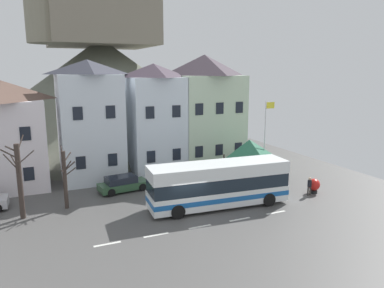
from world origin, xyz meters
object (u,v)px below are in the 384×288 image
(parked_car_02, at_px, (123,184))
(bare_tree_01, at_px, (65,178))
(townhouse_01, at_px, (90,121))
(pedestrian_02, at_px, (278,177))
(parked_car_01, at_px, (251,169))
(harbour_buoy, at_px, (314,185))
(townhouse_00, at_px, (6,135))
(townhouse_02, at_px, (155,119))
(bus_shelter, at_px, (249,148))
(public_bench, at_px, (234,172))
(pedestrian_01, at_px, (309,185))
(townhouse_03, at_px, (204,111))
(flagpole, at_px, (265,136))
(bare_tree_00, at_px, (19,180))
(transit_bus, at_px, (219,185))
(pedestrian_00, at_px, (283,179))
(hilltop_castle, at_px, (102,86))

(parked_car_02, distance_m, bare_tree_01, 5.43)
(townhouse_01, relative_size, pedestrian_02, 7.20)
(parked_car_01, bearing_deg, harbour_buoy, -79.97)
(townhouse_01, bearing_deg, townhouse_00, 174.19)
(townhouse_02, distance_m, bare_tree_01, 11.71)
(bus_shelter, bearing_deg, public_bench, 100.11)
(pedestrian_01, bearing_deg, townhouse_03, 105.17)
(pedestrian_01, distance_m, public_bench, 7.67)
(parked_car_01, distance_m, parked_car_02, 12.46)
(flagpole, distance_m, bare_tree_00, 20.23)
(pedestrian_02, bearing_deg, bare_tree_00, 175.98)
(transit_bus, bearing_deg, townhouse_02, 101.04)
(pedestrian_02, bearing_deg, harbour_buoy, -55.87)
(bus_shelter, bearing_deg, pedestrian_02, -54.42)
(townhouse_03, height_order, pedestrian_00, townhouse_03)
(townhouse_00, bearing_deg, townhouse_01, -5.81)
(transit_bus, distance_m, parked_car_01, 9.08)
(bare_tree_01, bearing_deg, pedestrian_01, -15.41)
(transit_bus, bearing_deg, parked_car_01, 45.84)
(bare_tree_00, bearing_deg, townhouse_02, 31.93)
(townhouse_01, relative_size, townhouse_03, 0.95)
(public_bench, bearing_deg, bare_tree_01, -172.45)
(pedestrian_01, bearing_deg, bare_tree_00, 168.64)
(townhouse_01, xyz_separation_m, transit_bus, (7.44, -10.98, -3.79))
(hilltop_castle, height_order, pedestrian_00, hilltop_castle)
(townhouse_01, height_order, parked_car_01, townhouse_01)
(townhouse_03, relative_size, pedestrian_01, 7.58)
(hilltop_castle, height_order, pedestrian_02, hilltop_castle)
(pedestrian_01, distance_m, bare_tree_00, 21.76)
(pedestrian_01, relative_size, harbour_buoy, 1.24)
(townhouse_00, xyz_separation_m, hilltop_castle, (11.69, 18.47, 3.19))
(transit_bus, relative_size, flagpole, 1.47)
(townhouse_01, relative_size, parked_car_01, 2.65)
(townhouse_03, bearing_deg, transit_bus, -110.67)
(townhouse_02, height_order, hilltop_castle, hilltop_castle)
(bus_shelter, relative_size, pedestrian_01, 2.59)
(townhouse_02, relative_size, townhouse_03, 0.92)
(townhouse_02, height_order, pedestrian_00, townhouse_02)
(pedestrian_00, distance_m, bare_tree_01, 17.52)
(townhouse_01, bearing_deg, townhouse_02, -0.22)
(townhouse_02, xyz_separation_m, transit_bus, (1.32, -10.95, -3.63))
(townhouse_01, xyz_separation_m, parked_car_02, (1.72, -4.60, -4.83))
(bus_shelter, bearing_deg, hilltop_castle, 107.17)
(hilltop_castle, relative_size, transit_bus, 3.75)
(townhouse_02, relative_size, transit_bus, 0.99)
(public_bench, relative_size, harbour_buoy, 1.19)
(parked_car_02, bearing_deg, transit_bus, -55.72)
(townhouse_01, bearing_deg, harbour_buoy, -35.69)
(transit_bus, relative_size, parked_car_01, 2.59)
(pedestrian_02, distance_m, flagpole, 3.84)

